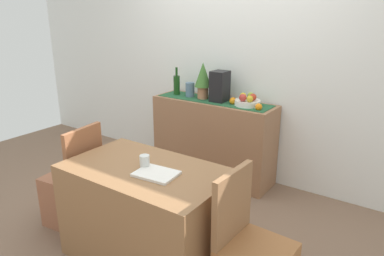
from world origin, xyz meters
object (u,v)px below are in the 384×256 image
Objects in this scene: coffee_maker at (220,86)px; potted_plant at (203,78)px; open_book at (156,174)px; dining_table at (148,214)px; coffee_cup at (145,162)px; wine_bottle at (177,85)px; fruit_bowl at (247,103)px; chair_near_window at (74,194)px; ceramic_vase at (190,90)px; sideboard_console at (213,139)px.

potted_plant reaches higher than coffee_maker.
coffee_maker is at bearing 99.80° from open_book.
dining_table is 12.66× the size of coffee_cup.
wine_bottle is 3.37× the size of coffee_cup.
open_book is (0.09, -1.53, -0.16)m from fruit_bowl.
dining_table is at bearing -60.49° from wine_bottle.
coffee_maker is (0.56, 0.00, 0.04)m from wine_bottle.
potted_plant is (-0.21, 0.00, 0.07)m from coffee_maker.
potted_plant is at bearing 107.95° from coffee_cup.
chair_near_window is (-0.85, -0.00, -0.52)m from coffee_cup.
wine_bottle is at bearing -180.00° from fruit_bowl.
fruit_bowl is 0.82× the size of wine_bottle.
ceramic_vase reaches higher than fruit_bowl.
coffee_maker is 1.66m from dining_table.
fruit_bowl is 0.29× the size of chair_near_window.
ceramic_vase is 0.41× the size of potted_plant.
fruit_bowl reaches higher than chair_near_window.
sideboard_console is 14.56× the size of coffee_cup.
sideboard_console is 4.85× the size of open_book.
wine_bottle is 1.72m from coffee_cup.
sideboard_console is at bearing 0.00° from ceramic_vase.
chair_near_window reaches higher than sideboard_console.
coffee_maker is 0.27× the size of dining_table.
wine_bottle is (-0.89, -0.00, 0.08)m from fruit_bowl.
wine_bottle reaches higher than ceramic_vase.
wine_bottle reaches higher than fruit_bowl.
fruit_bowl reaches higher than coffee_cup.
sideboard_console is at bearing 102.21° from open_book.
ceramic_vase is at bearing 113.87° from dining_table.
wine_bottle reaches higher than dining_table.
fruit_bowl is 0.35m from coffee_maker.
coffee_cup is (0.48, -1.49, -0.32)m from potted_plant.
sideboard_console is 1.64m from open_book.
sideboard_console is at bearing 102.95° from coffee_cup.
ceramic_vase is 1.74m from open_book.
coffee_cup is (0.34, -1.49, 0.35)m from sideboard_console.
wine_bottle is 0.19m from ceramic_vase.
chair_near_window reaches higher than open_book.
sideboard_console is 4.32× the size of wine_bottle.
coffee_maker is at bearing 100.36° from coffee_cup.
ceramic_vase is at bearing 0.00° from wine_bottle.
ceramic_vase is 0.18× the size of chair_near_window.
fruit_bowl is 2.77× the size of coffee_cup.
wine_bottle is 0.97× the size of coffee_maker.
coffee_maker is at bearing 0.00° from wine_bottle.
chair_near_window is at bearing -97.42° from ceramic_vase.
coffee_cup is (0.84, -1.49, -0.21)m from wine_bottle.
potted_plant is at bearing 180.00° from fruit_bowl.
wine_bottle is at bearing -180.00° from ceramic_vase.
open_book is at bearing -17.36° from dining_table.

